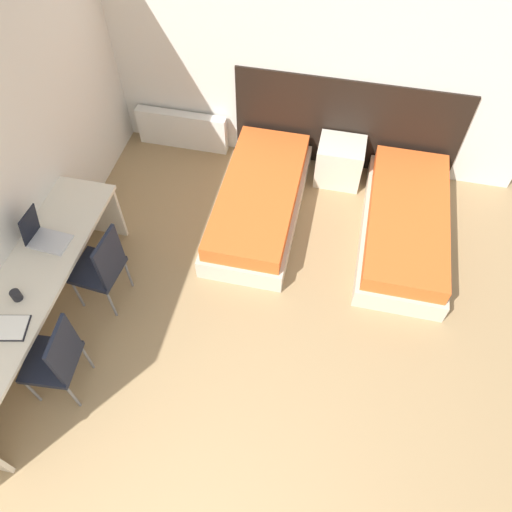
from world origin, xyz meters
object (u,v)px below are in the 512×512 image
object	(u,v)px
bed_near_window	(259,201)
chair_near_notebook	(56,358)
bed_near_door	(405,225)
laptop	(43,236)
chair_near_laptop	(102,266)
nightstand	(340,162)

from	to	relation	value
bed_near_window	chair_near_notebook	xyz separation A→B (m)	(-1.15, -2.27, 0.32)
bed_near_door	laptop	size ratio (longest dim) A/B	5.40
chair_near_laptop	laptop	size ratio (longest dim) A/B	2.66
chair_near_notebook	bed_near_window	bearing A→B (deg)	58.36
bed_near_window	bed_near_door	size ratio (longest dim) A/B	1.00
bed_near_window	laptop	size ratio (longest dim) A/B	5.40
bed_near_door	nightstand	distance (m)	1.08
bed_near_door	chair_near_notebook	distance (m)	3.54
nightstand	chair_near_laptop	size ratio (longest dim) A/B	0.54
chair_near_laptop	laptop	xyz separation A→B (m)	(-0.48, 0.02, 0.29)
nightstand	laptop	xyz separation A→B (m)	(-2.40, -2.09, 0.55)
bed_near_door	chair_near_laptop	xyz separation A→B (m)	(-2.70, -1.36, 0.32)
nightstand	chair_near_laptop	distance (m)	2.87
nightstand	chair_near_notebook	size ratio (longest dim) A/B	0.54
laptop	bed_near_door	bearing A→B (deg)	26.88
chair_near_laptop	laptop	world-z (taller)	laptop
bed_near_door	chair_near_notebook	size ratio (longest dim) A/B	2.03
bed_near_window	nightstand	distance (m)	1.08
chair_near_notebook	bed_near_door	bearing A→B (deg)	35.26
bed_near_door	chair_near_laptop	bearing A→B (deg)	-153.23
bed_near_door	nightstand	world-z (taller)	nightstand
nightstand	laptop	bearing A→B (deg)	-138.94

